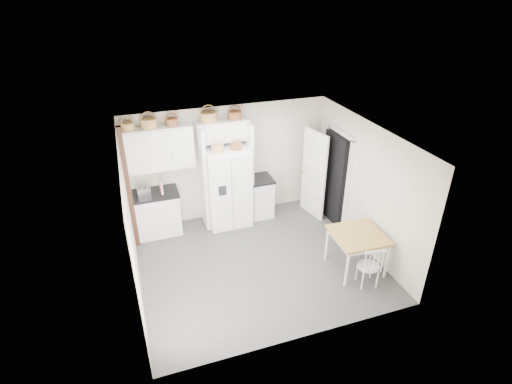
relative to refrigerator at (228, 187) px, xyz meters
name	(u,v)px	position (x,y,z in m)	size (l,w,h in m)	color
floor	(258,262)	(0.15, -1.60, -0.90)	(4.50, 4.50, 0.00)	#2F2F31
ceiling	(258,138)	(0.15, -1.60, 1.70)	(4.50, 4.50, 0.00)	white
wall_back	(229,162)	(0.15, 0.40, 0.40)	(4.50, 4.50, 0.00)	#B6AEA1
wall_left	(130,227)	(-2.10, -1.60, 0.40)	(4.00, 4.00, 0.00)	#B6AEA1
wall_right	(365,186)	(2.40, -1.60, 0.40)	(4.00, 4.00, 0.00)	#B6AEA1
refrigerator	(228,187)	(0.00, 0.00, 0.00)	(0.93, 0.75, 1.80)	white
base_cab_left	(155,214)	(-1.61, 0.10, -0.43)	(1.02, 0.64, 0.95)	silver
base_cab_right	(260,197)	(0.78, 0.10, -0.45)	(0.52, 0.62, 0.91)	silver
dining_table	(356,251)	(1.85, -2.38, -0.51)	(0.93, 0.93, 0.78)	brown
windsor_chair	(368,266)	(1.81, -2.85, -0.50)	(0.39, 0.36, 0.81)	silver
counter_left	(152,194)	(-1.61, 0.10, 0.06)	(1.06, 0.69, 0.04)	black
counter_right	(260,179)	(0.78, 0.10, 0.03)	(0.56, 0.66, 0.04)	black
toaster	(144,192)	(-1.78, 0.01, 0.18)	(0.27, 0.15, 0.18)	silver
cookbook_red	(162,188)	(-1.41, 0.02, 0.19)	(0.03, 0.14, 0.22)	#A22824
cookbook_cream	(161,187)	(-1.41, 0.02, 0.22)	(0.04, 0.18, 0.26)	beige
basket_upper_a	(128,127)	(-1.88, 0.23, 1.52)	(0.26, 0.26, 0.15)	olive
basket_upper_b	(149,123)	(-1.48, 0.23, 1.54)	(0.32, 0.32, 0.19)	olive
basket_upper_c	(172,122)	(-1.03, 0.23, 1.52)	(0.25, 0.25, 0.14)	brown
basket_bridge_a	(208,117)	(-0.29, 0.23, 1.55)	(0.35, 0.35, 0.20)	olive
basket_bridge_b	(235,115)	(0.27, 0.23, 1.53)	(0.29, 0.29, 0.16)	brown
basket_fridge_a	(218,149)	(-0.21, -0.10, 0.97)	(0.26, 0.26, 0.14)	olive
basket_fridge_b	(236,146)	(0.19, -0.10, 0.96)	(0.23, 0.23, 0.12)	brown
upper_cabinet	(159,148)	(-1.35, 0.23, 1.00)	(1.40, 0.34, 0.90)	silver
bridge_cabinet	(223,131)	(0.00, 0.23, 1.22)	(1.12, 0.34, 0.45)	silver
fridge_panel_left	(203,178)	(-0.51, 0.10, 0.25)	(0.08, 0.60, 2.30)	silver
fridge_panel_right	(248,172)	(0.51, 0.10, 0.25)	(0.08, 0.60, 2.30)	silver
trim_post	(129,190)	(-2.05, -0.25, 0.40)	(0.09, 0.09, 2.60)	black
doorway_void	(335,178)	(2.31, -0.60, 0.12)	(0.18, 0.85, 2.05)	black
door_slab	(314,174)	(1.95, -0.27, 0.12)	(0.80, 0.04, 2.05)	white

